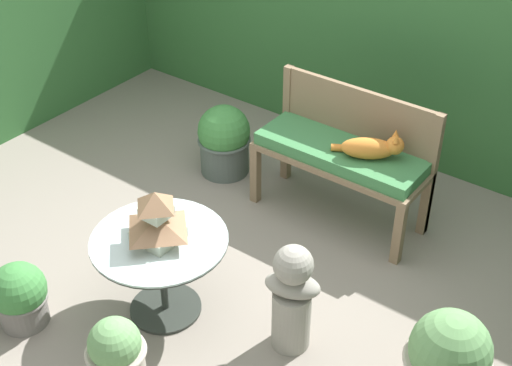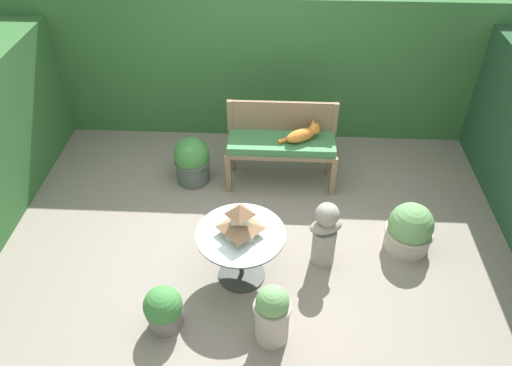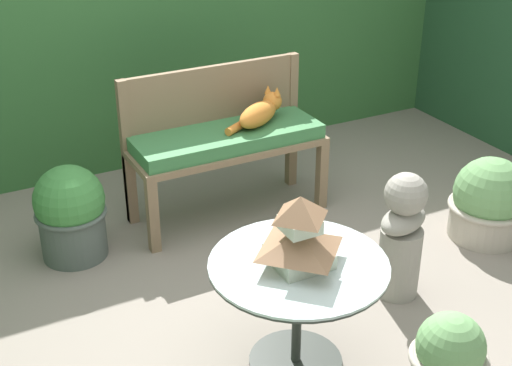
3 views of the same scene
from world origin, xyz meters
name	(u,v)px [view 1 (image 1 of 3)]	position (x,y,z in m)	size (l,w,h in m)	color
ground	(230,274)	(0.00, 0.00, 0.00)	(30.00, 30.00, 0.00)	gray
foliage_hedge_back	(415,28)	(0.00, 2.40, 0.88)	(6.40, 1.00, 1.75)	#336633
garden_bench	(340,158)	(0.22, 0.94, 0.49)	(1.20, 0.45, 0.58)	#7F664C
bench_backrest	(358,123)	(0.22, 1.14, 0.66)	(1.20, 0.06, 0.92)	#7F664C
cat	(372,148)	(0.45, 0.94, 0.65)	(0.46, 0.30, 0.20)	orange
patio_table	(160,254)	(-0.12, -0.48, 0.43)	(0.79, 0.79, 0.55)	#2D332D
pagoda_birdhouse	(157,220)	(-0.12, -0.48, 0.69)	(0.32, 0.32, 0.32)	#B2BCA8
garden_bust	(292,297)	(0.64, -0.25, 0.36)	(0.35, 0.27, 0.70)	gray
potted_plant_patio_mid	(448,358)	(1.48, -0.02, 0.23)	(0.47, 0.47, 0.51)	#ADA393
potted_plant_path_edge	(118,364)	(0.17, -1.12, 0.30)	(0.31, 0.31, 0.59)	#ADA393
potted_plant_table_near	(20,296)	(-0.72, -1.05, 0.20)	(0.33, 0.33, 0.42)	slate
potted_plant_hedge_corner	(224,140)	(-0.78, 0.92, 0.28)	(0.41, 0.41, 0.56)	#4C5651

